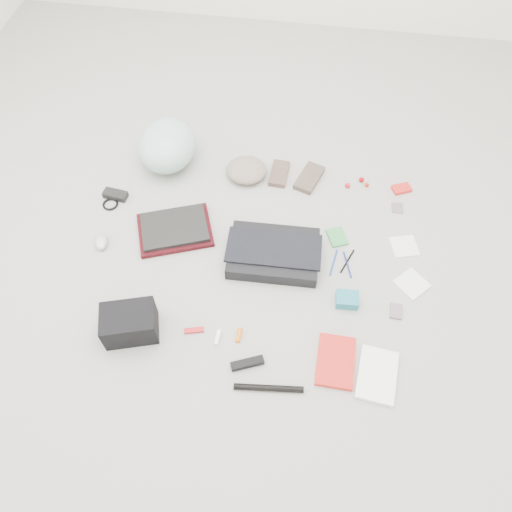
# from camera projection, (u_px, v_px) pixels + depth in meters

# --- Properties ---
(ground_plane) EXTENTS (4.00, 4.00, 0.00)m
(ground_plane) POSITION_uv_depth(u_px,v_px,m) (256.00, 262.00, 2.31)
(ground_plane) COLOR gray
(messenger_bag) EXTENTS (0.42, 0.31, 0.07)m
(messenger_bag) POSITION_uv_depth(u_px,v_px,m) (274.00, 253.00, 2.30)
(messenger_bag) COLOR black
(messenger_bag) RESTS_ON ground_plane
(bag_flap) EXTENTS (0.44, 0.21, 0.01)m
(bag_flap) POSITION_uv_depth(u_px,v_px,m) (274.00, 248.00, 2.27)
(bag_flap) COLOR black
(bag_flap) RESTS_ON messenger_bag
(laptop_sleeve) EXTENTS (0.42, 0.37, 0.02)m
(laptop_sleeve) POSITION_uv_depth(u_px,v_px,m) (175.00, 230.00, 2.40)
(laptop_sleeve) COLOR #3C090F
(laptop_sleeve) RESTS_ON ground_plane
(laptop) EXTENTS (0.37, 0.32, 0.02)m
(laptop) POSITION_uv_depth(u_px,v_px,m) (174.00, 227.00, 2.38)
(laptop) COLOR black
(laptop) RESTS_ON laptop_sleeve
(bike_helmet) EXTENTS (0.32, 0.39, 0.22)m
(bike_helmet) POSITION_uv_depth(u_px,v_px,m) (167.00, 145.00, 2.59)
(bike_helmet) COLOR #A6D1CB
(bike_helmet) RESTS_ON ground_plane
(beanie) EXTENTS (0.22, 0.21, 0.07)m
(beanie) POSITION_uv_depth(u_px,v_px,m) (246.00, 170.00, 2.59)
(beanie) COLOR gray
(beanie) RESTS_ON ground_plane
(mitten_left) EXTENTS (0.09, 0.18, 0.03)m
(mitten_left) POSITION_uv_depth(u_px,v_px,m) (279.00, 174.00, 2.61)
(mitten_left) COLOR brown
(mitten_left) RESTS_ON ground_plane
(mitten_right) EXTENTS (0.16, 0.22, 0.03)m
(mitten_right) POSITION_uv_depth(u_px,v_px,m) (309.00, 178.00, 2.59)
(mitten_right) COLOR brown
(mitten_right) RESTS_ON ground_plane
(power_brick) EXTENTS (0.13, 0.07, 0.03)m
(power_brick) POSITION_uv_depth(u_px,v_px,m) (115.00, 195.00, 2.52)
(power_brick) COLOR black
(power_brick) RESTS_ON ground_plane
(cable_coil) EXTENTS (0.08, 0.08, 0.01)m
(cable_coil) POSITION_uv_depth(u_px,v_px,m) (110.00, 204.00, 2.50)
(cable_coil) COLOR black
(cable_coil) RESTS_ON ground_plane
(mouse) EXTENTS (0.09, 0.11, 0.04)m
(mouse) POSITION_uv_depth(u_px,v_px,m) (101.00, 241.00, 2.36)
(mouse) COLOR #A6A6AC
(mouse) RESTS_ON ground_plane
(camera_bag) EXTENTS (0.25, 0.21, 0.14)m
(camera_bag) POSITION_uv_depth(u_px,v_px,m) (130.00, 323.00, 2.06)
(camera_bag) COLOR black
(camera_bag) RESTS_ON ground_plane
(multitool) EXTENTS (0.09, 0.04, 0.01)m
(multitool) POSITION_uv_depth(u_px,v_px,m) (194.00, 330.00, 2.11)
(multitool) COLOR #B0171B
(multitool) RESTS_ON ground_plane
(toiletry_tube_white) EXTENTS (0.02, 0.07, 0.02)m
(toiletry_tube_white) POSITION_uv_depth(u_px,v_px,m) (218.00, 337.00, 2.09)
(toiletry_tube_white) COLOR white
(toiletry_tube_white) RESTS_ON ground_plane
(toiletry_tube_orange) EXTENTS (0.02, 0.06, 0.02)m
(toiletry_tube_orange) POSITION_uv_depth(u_px,v_px,m) (239.00, 335.00, 2.09)
(toiletry_tube_orange) COLOR orange
(toiletry_tube_orange) RESTS_ON ground_plane
(u_lock) EXTENTS (0.14, 0.08, 0.03)m
(u_lock) POSITION_uv_depth(u_px,v_px,m) (247.00, 363.00, 2.02)
(u_lock) COLOR black
(u_lock) RESTS_ON ground_plane
(bike_pump) EXTENTS (0.28, 0.05, 0.03)m
(bike_pump) POSITION_uv_depth(u_px,v_px,m) (269.00, 388.00, 1.96)
(bike_pump) COLOR black
(bike_pump) RESTS_ON ground_plane
(book_red) EXTENTS (0.15, 0.23, 0.02)m
(book_red) POSITION_uv_depth(u_px,v_px,m) (336.00, 361.00, 2.03)
(book_red) COLOR red
(book_red) RESTS_ON ground_plane
(book_white) EXTENTS (0.17, 0.24, 0.02)m
(book_white) POSITION_uv_depth(u_px,v_px,m) (377.00, 375.00, 1.99)
(book_white) COLOR white
(book_white) RESTS_ON ground_plane
(notepad) EXTENTS (0.11, 0.13, 0.01)m
(notepad) POSITION_uv_depth(u_px,v_px,m) (337.00, 237.00, 2.39)
(notepad) COLOR #358945
(notepad) RESTS_ON ground_plane
(pen_blue) EXTENTS (0.03, 0.15, 0.01)m
(pen_blue) POSITION_uv_depth(u_px,v_px,m) (334.00, 263.00, 2.31)
(pen_blue) COLOR #1B3C94
(pen_blue) RESTS_ON ground_plane
(pen_black) EXTENTS (0.06, 0.14, 0.01)m
(pen_black) POSITION_uv_depth(u_px,v_px,m) (347.00, 261.00, 2.31)
(pen_black) COLOR black
(pen_black) RESTS_ON ground_plane
(pen_navy) EXTENTS (0.05, 0.14, 0.01)m
(pen_navy) POSITION_uv_depth(u_px,v_px,m) (347.00, 265.00, 2.30)
(pen_navy) COLOR navy
(pen_navy) RESTS_ON ground_plane
(accordion_wallet) EXTENTS (0.10, 0.08, 0.05)m
(accordion_wallet) POSITION_uv_depth(u_px,v_px,m) (347.00, 300.00, 2.17)
(accordion_wallet) COLOR teal
(accordion_wallet) RESTS_ON ground_plane
(card_deck) EXTENTS (0.05, 0.08, 0.01)m
(card_deck) POSITION_uv_depth(u_px,v_px,m) (396.00, 311.00, 2.16)
(card_deck) COLOR slate
(card_deck) RESTS_ON ground_plane
(napkin_top) EXTENTS (0.15, 0.15, 0.01)m
(napkin_top) POSITION_uv_depth(u_px,v_px,m) (404.00, 246.00, 2.36)
(napkin_top) COLOR silver
(napkin_top) RESTS_ON ground_plane
(napkin_bottom) EXTENTS (0.18, 0.18, 0.01)m
(napkin_bottom) POSITION_uv_depth(u_px,v_px,m) (412.00, 284.00, 2.24)
(napkin_bottom) COLOR white
(napkin_bottom) RESTS_ON ground_plane
(lollipop_a) EXTENTS (0.03, 0.03, 0.03)m
(lollipop_a) POSITION_uv_depth(u_px,v_px,m) (348.00, 185.00, 2.56)
(lollipop_a) COLOR red
(lollipop_a) RESTS_ON ground_plane
(lollipop_b) EXTENTS (0.03, 0.03, 0.03)m
(lollipop_b) POSITION_uv_depth(u_px,v_px,m) (361.00, 180.00, 2.59)
(lollipop_b) COLOR #9C0007
(lollipop_b) RESTS_ON ground_plane
(lollipop_c) EXTENTS (0.03, 0.03, 0.02)m
(lollipop_c) POSITION_uv_depth(u_px,v_px,m) (367.00, 185.00, 2.57)
(lollipop_c) COLOR #B22507
(lollipop_c) RESTS_ON ground_plane
(altoids_tin) EXTENTS (0.11, 0.09, 0.02)m
(altoids_tin) POSITION_uv_depth(u_px,v_px,m) (401.00, 189.00, 2.56)
(altoids_tin) COLOR red
(altoids_tin) RESTS_ON ground_plane
(stamp_sheet) EXTENTS (0.06, 0.07, 0.00)m
(stamp_sheet) POSITION_uv_depth(u_px,v_px,m) (397.00, 208.00, 2.49)
(stamp_sheet) COLOR slate
(stamp_sheet) RESTS_ON ground_plane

